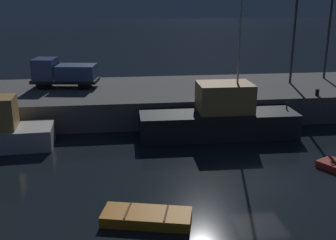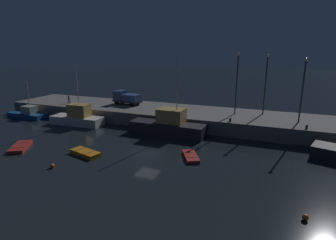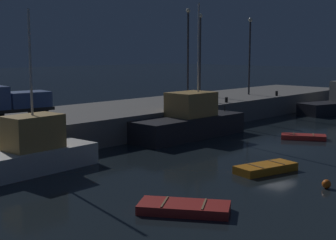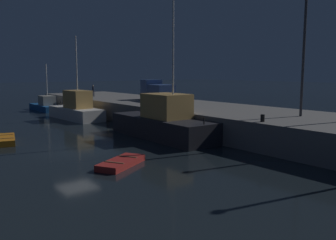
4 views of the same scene
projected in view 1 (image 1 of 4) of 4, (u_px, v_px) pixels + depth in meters
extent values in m
plane|color=black|center=(263.00, 183.00, 21.03)|extent=(320.00, 320.00, 0.00)
cube|color=slate|center=(205.00, 98.00, 34.21)|extent=(64.22, 9.97, 2.02)
cube|color=#232328|center=(217.00, 123.00, 28.14)|extent=(10.66, 3.72, 1.67)
cube|color=tan|center=(225.00, 97.00, 27.66)|extent=(3.67, 2.74, 1.94)
cylinder|color=silver|center=(240.00, 29.00, 26.44)|extent=(0.14, 0.14, 7.11)
cylinder|color=#262626|center=(287.00, 106.00, 28.33)|extent=(0.10, 0.10, 0.50)
cube|color=orange|center=(147.00, 217.00, 17.32)|extent=(4.00, 2.35, 0.46)
cube|color=olive|center=(127.00, 211.00, 17.34)|extent=(0.40, 1.31, 0.04)
cube|color=olive|center=(166.00, 213.00, 17.15)|extent=(0.40, 1.31, 0.04)
cylinder|color=#38383D|center=(294.00, 32.00, 34.09)|extent=(0.20, 0.20, 8.64)
cylinder|color=#38383D|center=(329.00, 31.00, 36.17)|extent=(0.20, 0.20, 8.41)
cylinder|color=black|center=(42.00, 84.00, 32.62)|extent=(0.93, 0.41, 0.90)
cylinder|color=black|center=(49.00, 80.00, 34.34)|extent=(0.93, 0.41, 0.90)
cylinder|color=black|center=(84.00, 84.00, 32.55)|extent=(0.93, 0.41, 0.90)
cylinder|color=black|center=(88.00, 80.00, 34.28)|extent=(0.93, 0.41, 0.90)
cube|color=black|center=(66.00, 80.00, 33.41)|extent=(5.51, 2.88, 0.25)
cube|color=#334C84|center=(45.00, 69.00, 33.17)|extent=(1.97, 2.36, 1.66)
cube|color=#334C84|center=(77.00, 72.00, 33.19)|extent=(3.32, 2.56, 1.15)
cylinder|color=black|center=(317.00, 92.00, 30.76)|extent=(0.28, 0.28, 0.49)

